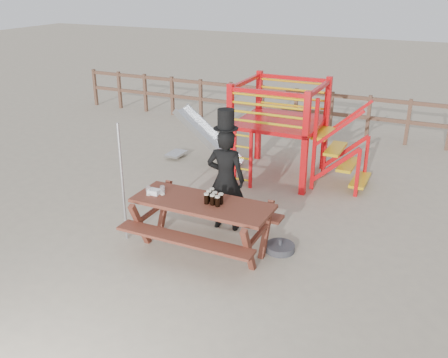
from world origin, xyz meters
The scene contains 10 objects.
ground centered at (0.00, 0.00, 0.00)m, with size 60.00×60.00×0.00m, color tan.
back_fence centered at (0.00, 7.00, 0.74)m, with size 15.09×0.09×1.20m.
playground_fort centered at (0.12, 3.58, 1.07)m, with size 4.71×1.84×2.10m.
picnic_table centered at (0.20, 0.00, 0.54)m, with size 2.21×1.53×0.85m.
man_with_hat centered at (0.21, 0.86, 0.95)m, with size 0.71×0.52×2.12m.
metal_pole centered at (-1.13, -0.22, 1.00)m, with size 0.04×0.04×2.01m, color #B2B2B7.
parasol_base centered at (1.34, 0.49, 0.06)m, with size 0.48×0.48×0.20m.
paper_bag centered at (-0.63, -0.07, 0.89)m, with size 0.18×0.14×0.08m, color white.
stout_pints centered at (0.38, 0.03, 0.94)m, with size 0.29×0.30×0.17m.
empty_glasses centered at (-0.59, -0.09, 0.92)m, with size 0.27×0.19×0.15m.
Camera 1 is at (3.49, -6.20, 4.12)m, focal length 40.00 mm.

